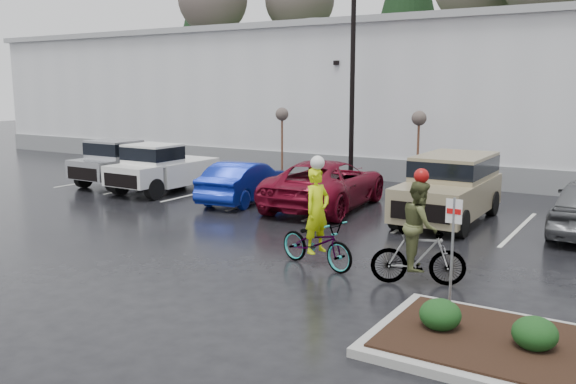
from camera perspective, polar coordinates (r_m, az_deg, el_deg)
The scene contains 16 objects.
ground at distance 13.35m, azimuth -1.37°, elevation -8.42°, with size 120.00×120.00×0.00m, color black.
warehouse at distance 33.33m, azimuth 19.97°, elevation 8.42°, with size 60.50×15.50×7.20m.
wooded_ridge at distance 56.05m, azimuth 24.89°, elevation 7.83°, with size 80.00×25.00×6.00m, color #1F3A18.
lamppost at distance 25.15m, azimuth 6.10°, elevation 13.29°, with size 0.50×1.00×9.22m.
sapling_west at distance 27.97m, azimuth -0.57°, elevation 6.94°, with size 0.60×0.60×3.20m.
sapling_mid at distance 25.11m, azimuth 12.15°, elevation 6.37°, with size 0.60×0.60×3.20m.
shrub_a at distance 10.74m, azimuth 14.06°, elevation -11.07°, with size 0.70×0.70×0.52m, color black.
shrub_b at distance 10.43m, azimuth 22.10°, elevation -12.17°, with size 0.70×0.70×0.52m, color black.
fire_lane_sign at distance 11.59m, azimuth 15.15°, elevation -4.39°, with size 0.30×0.05×2.20m.
pickup_silver at distance 27.09m, azimuth -14.51°, elevation 2.81°, with size 2.10×5.20×1.96m, color #A2A4A9, non-canonical shape.
pickup_white at distance 24.93m, azimuth -11.07°, elevation 2.35°, with size 2.10×5.20×1.96m, color white, non-canonical shape.
car_blue at distance 22.28m, azimuth -4.09°, elevation 1.00°, with size 1.57×4.52×1.49m, color #0D2199.
car_red at distance 21.16m, azimuth 3.61°, elevation 0.78°, with size 2.77×6.01×1.67m, color maroon.
suv_tan at distance 19.53m, azimuth 14.76°, elevation 0.27°, with size 2.20×5.10×2.06m, color gray, non-canonical shape.
cyclist_hivis at distance 14.25m, azimuth 2.72°, elevation -3.89°, with size 2.28×1.25×2.63m.
cyclist_olive at distance 13.24m, azimuth 12.14°, elevation -4.72°, with size 2.00×1.28×2.51m.
Camera 1 is at (6.94, -10.60, 4.22)m, focal length 38.00 mm.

